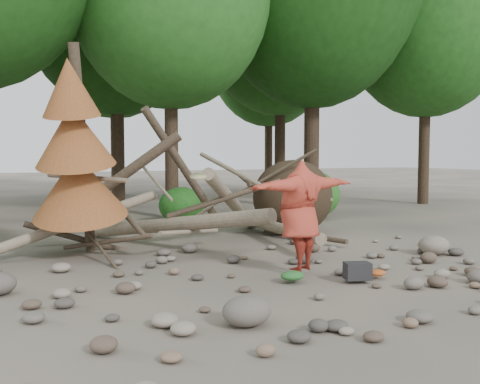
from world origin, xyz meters
name	(u,v)px	position (x,y,z in m)	size (l,w,h in m)	color
ground	(301,278)	(0.00, 0.00, 0.00)	(120.00, 120.00, 0.00)	#514C44
deadfall_pile	(275,200)	(2.02, 4.24, 0.95)	(8.55, 5.24, 3.30)	#332619
dead_conifer	(76,155)	(-3.12, 3.37, 2.11)	(2.06, 2.16, 4.35)	#4C3F30
bush_mid	(181,205)	(0.80, 7.80, 0.56)	(1.40, 1.40, 1.12)	#225D1B
bush_right	(310,195)	(5.00, 7.00, 0.80)	(2.00, 2.00, 1.60)	#2B6F22
frisbee_thrower	(300,215)	(0.13, 0.24, 1.05)	(3.41, 1.10, 1.93)	#AD3727
backpack	(357,274)	(0.63, -0.72, 0.14)	(0.42, 0.28, 0.28)	black
cloth_green	(293,279)	(-0.34, -0.26, 0.08)	(0.41, 0.35, 0.16)	#255E27
cloth_orange	(377,276)	(1.11, -0.66, 0.06)	(0.30, 0.25, 0.11)	#AC4D1D
boulder_front_left	(247,311)	(-2.04, -1.85, 0.19)	(0.62, 0.56, 0.37)	#635B52
boulder_mid_right	(434,245)	(3.69, 0.50, 0.20)	(0.68, 0.61, 0.41)	gray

